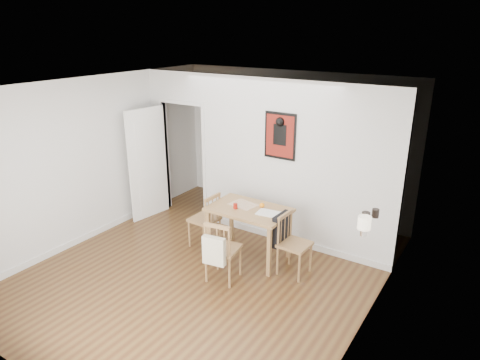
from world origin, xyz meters
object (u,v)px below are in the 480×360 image
Objects in this scene: notebook at (268,213)px; ceramic_jar_b at (375,213)px; mantel_lamp at (364,224)px; red_glass at (235,206)px; bookshelf at (223,153)px; fireplace at (366,267)px; ceramic_jar_a at (366,217)px; dining_table at (249,214)px; chair_left at (204,220)px; orange_fruit at (262,205)px; chair_right at (294,244)px; chair_front at (223,249)px.

notebook is 2.96× the size of ceramic_jar_b.
ceramic_jar_b is (-0.03, 0.55, -0.09)m from mantel_lamp.
ceramic_jar_b is (2.01, -0.01, 0.38)m from red_glass.
bookshelf is at bearing 151.91° from ceramic_jar_b.
fireplace is at bearing -31.01° from bookshelf.
ceramic_jar_b is at bearing 70.26° from ceramic_jar_a.
dining_table is 1.30× the size of chair_left.
orange_fruit is 0.65× the size of ceramic_jar_a.
red_glass is 0.77× the size of ceramic_jar_b.
chair_front is (-0.74, -0.67, 0.00)m from chair_right.
red_glass reaches higher than orange_fruit.
bookshelf is 2.43m from red_glass.
orange_fruit is (0.15, 0.12, 0.13)m from dining_table.
red_glass is 0.70× the size of ceramic_jar_a.
ceramic_jar_b reaches higher than fireplace.
chair_right is 1.16m from fireplace.
bookshelf reaches higher than chair_right.
notebook is (2.03, -1.78, -0.14)m from bookshelf.
red_glass is at bearing -145.15° from dining_table.
chair_front is 0.74m from red_glass.
fireplace is at bearing -7.19° from red_glass.
bookshelf reaches higher than ceramic_jar_a.
orange_fruit is (-0.62, 0.17, 0.37)m from chair_right.
notebook is at bearing 175.86° from ceramic_jar_b.
red_glass is (-2.03, 0.26, 0.22)m from fireplace.
ceramic_jar_a is (1.75, 0.42, 0.76)m from chair_front.
ceramic_jar_b is at bearing -0.89° from chair_left.
chair_right reaches higher than notebook.
ceramic_jar_a is (1.02, -0.25, 0.76)m from chair_right.
chair_left is at bearing 179.11° from ceramic_jar_b.
chair_front is 1.95m from ceramic_jar_a.
chair_front is 2.05m from ceramic_jar_b.
notebook is at bearing 12.04° from red_glass.
dining_table is 1.90m from fireplace.
orange_fruit reaches higher than notebook.
fireplace is 11.82× the size of ceramic_jar_b.
fireplace is at bearing -6.30° from chair_left.
chair_left is 2.13m from bookshelf.
chair_front is 0.84m from notebook.
chair_right is 10.91× the size of red_glass.
notebook is at bearing -1.64° from dining_table.
chair_left is 2.66m from fireplace.
notebook reaches higher than dining_table.
red_glass is 2.04m from ceramic_jar_b.
mantel_lamp is at bearing -88.50° from fireplace.
orange_fruit is (0.12, 0.84, 0.37)m from chair_front.
dining_table is 0.76m from chair_front.
ceramic_jar_a is at bearing 13.60° from chair_front.
ceramic_jar_b is (1.51, -0.11, 0.41)m from notebook.
chair_front is at bearing -137.71° from chair_right.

